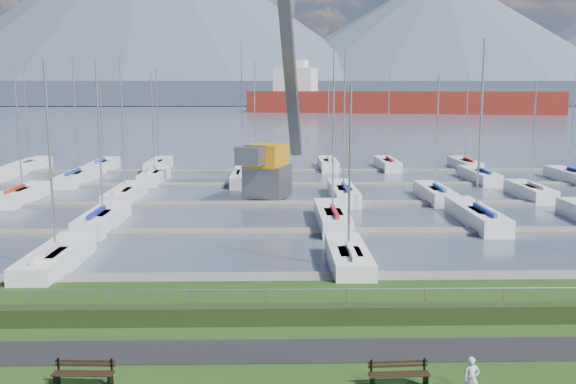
{
  "coord_description": "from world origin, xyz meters",
  "views": [
    {
      "loc": [
        -0.74,
        -23.43,
        8.78
      ],
      "look_at": [
        0.0,
        12.0,
        3.0
      ],
      "focal_mm": 40.0,
      "sensor_mm": 36.0,
      "label": 1
    }
  ],
  "objects_px": {
    "bench_right": "(399,374)",
    "person": "(472,373)",
    "crane": "(273,130)",
    "bench_left": "(84,374)"
  },
  "relations": [
    {
      "from": "bench_right",
      "to": "person",
      "type": "xyz_separation_m",
      "value": [
        2.04,
        -0.39,
        0.2
      ]
    },
    {
      "from": "bench_left",
      "to": "bench_right",
      "type": "bearing_deg",
      "value": 1.21
    },
    {
      "from": "crane",
      "to": "person",
      "type": "bearing_deg",
      "value": -60.33
    },
    {
      "from": "bench_right",
      "to": "person",
      "type": "height_order",
      "value": "person"
    },
    {
      "from": "bench_left",
      "to": "crane",
      "type": "xyz_separation_m",
      "value": [
        5.51,
        35.43,
        4.91
      ]
    },
    {
      "from": "bench_right",
      "to": "crane",
      "type": "distance_m",
      "value": 36.21
    },
    {
      "from": "person",
      "to": "bench_left",
      "type": "bearing_deg",
      "value": -175.42
    },
    {
      "from": "person",
      "to": "crane",
      "type": "xyz_separation_m",
      "value": [
        -5.84,
        36.06,
        4.71
      ]
    },
    {
      "from": "bench_right",
      "to": "person",
      "type": "bearing_deg",
      "value": -13.9
    },
    {
      "from": "bench_right",
      "to": "person",
      "type": "distance_m",
      "value": 2.09
    }
  ]
}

